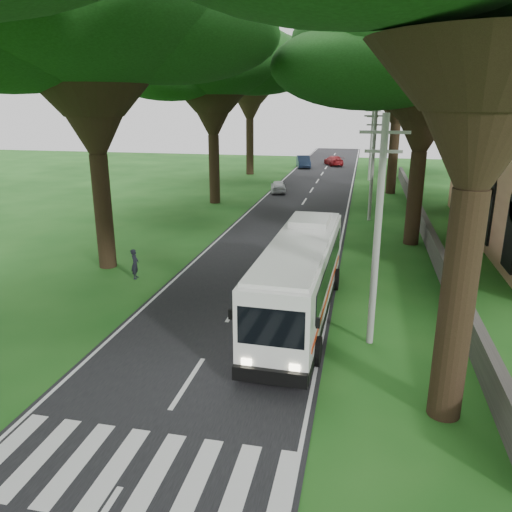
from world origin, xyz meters
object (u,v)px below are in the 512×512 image
at_px(distant_car_a, 278,186).
at_px(distant_car_b, 303,161).
at_px(pole_mid, 373,163).
at_px(pole_near, 378,230).
at_px(distant_car_c, 334,160).
at_px(pedestrian, 135,264).
at_px(pole_far, 371,142).
at_px(coach_bus, 300,276).

xyz_separation_m(distant_car_a, distant_car_b, (0.00, 19.68, 0.18)).
height_order(pole_mid, distant_car_a, pole_mid).
xyz_separation_m(pole_near, distant_car_b, (-8.50, 49.71, -3.39)).
relative_size(pole_mid, distant_car_c, 1.80).
height_order(pole_mid, distant_car_b, pole_mid).
relative_size(distant_car_b, pedestrian, 3.08).
xyz_separation_m(pole_mid, distant_car_c, (-4.70, 32.83, -3.51)).
bearing_deg(pedestrian, pole_mid, -48.50).
relative_size(pole_near, distant_car_b, 1.74).
relative_size(pole_far, distant_car_b, 1.74).
bearing_deg(coach_bus, distant_car_c, 93.61).
bearing_deg(distant_car_a, distant_car_b, -101.38).
xyz_separation_m(pole_mid, coach_bus, (-2.80, -18.31, -2.43)).
bearing_deg(coach_bus, distant_car_a, 102.86).
height_order(pole_near, distant_car_a, pole_near).
xyz_separation_m(pole_far, coach_bus, (-2.80, -38.31, -2.43)).
xyz_separation_m(pole_mid, distant_car_b, (-8.50, 29.71, -3.39)).
xyz_separation_m(coach_bus, distant_car_b, (-5.70, 48.01, -0.96)).
xyz_separation_m(coach_bus, distant_car_a, (-5.70, 28.33, -1.13)).
relative_size(pole_near, distant_car_c, 1.80).
bearing_deg(pole_far, distant_car_c, 110.12).
bearing_deg(pole_mid, pole_near, -90.00).
relative_size(distant_car_b, distant_car_c, 1.04).
height_order(distant_car_a, pedestrian, pedestrian).
bearing_deg(distant_car_c, pedestrian, 62.51).
bearing_deg(distant_car_c, pole_mid, 78.40).
distance_m(pole_near, pole_mid, 20.00).
distance_m(pole_far, distant_car_c, 14.10).
bearing_deg(pole_far, pedestrian, -107.63).
bearing_deg(distant_car_a, distant_car_c, -110.84).
bearing_deg(distant_car_a, pedestrian, 72.44).
xyz_separation_m(pole_far, distant_car_c, (-4.70, 12.83, -3.51)).
distance_m(pole_far, distant_car_b, 13.34).
distance_m(pole_near, distant_car_b, 50.54).
xyz_separation_m(pole_near, pole_mid, (0.00, 20.00, 0.00)).
height_order(distant_car_c, pedestrian, pedestrian).
bearing_deg(pole_mid, pole_far, 90.00).
xyz_separation_m(distant_car_c, pedestrian, (-6.56, -48.25, 0.07)).
distance_m(pole_near, pedestrian, 12.63).
xyz_separation_m(pole_near, pole_far, (0.00, 40.00, 0.00)).
xyz_separation_m(pole_mid, pedestrian, (-11.26, -15.42, -3.43)).
relative_size(distant_car_a, pedestrian, 2.29).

